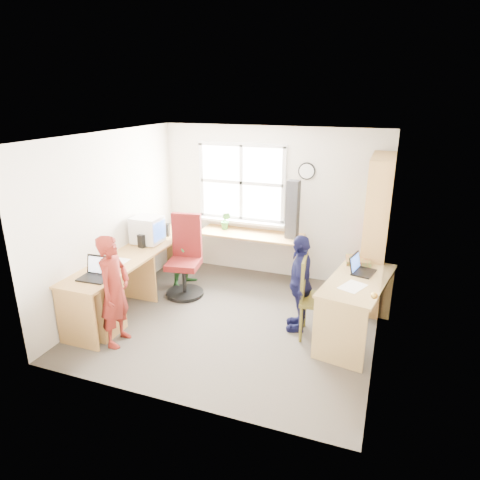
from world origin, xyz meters
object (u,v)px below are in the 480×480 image
Objects in this scene: l_desk at (135,283)px; cd_tower at (293,210)px; right_desk at (357,296)px; wooden_chair at (313,294)px; laptop_right at (360,268)px; person_navy at (300,283)px; crt_monitor at (147,230)px; laptop_left at (97,273)px; bookshelf at (376,236)px; person_red at (114,291)px; swivel_chair at (185,261)px; potted_plant at (226,221)px; person_green at (188,249)px.

l_desk is 3.31× the size of cd_tower.
wooden_chair is (-0.50, -0.13, -0.01)m from right_desk.
person_navy reaches higher than laptop_right.
l_desk is 0.93m from crt_monitor.
laptop_left is at bearing -79.55° from person_navy.
person_navy is (-0.20, 0.12, 0.07)m from wooden_chair.
right_desk is 3.12m from crt_monitor.
l_desk is at bearing -153.57° from bookshelf.
cd_tower reaches higher than crt_monitor.
l_desk is at bearing 10.61° from person_red.
person_red is at bearing -105.94° from swivel_chair.
laptop_left is at bearing -152.41° from right_desk.
right_desk is 2.63m from potted_plant.
laptop_right is at bearing 101.21° from right_desk.
potted_plant is (-2.23, 1.35, 0.33)m from right_desk.
laptop_left is at bearing -108.21° from potted_plant.
l_desk is 2.17× the size of person_red.
wooden_chair is at bearing -71.04° from person_red.
person_red is (-2.66, -1.08, 0.11)m from right_desk.
swivel_chair is at bearing 67.35° from l_desk.
cd_tower is at bearing 26.88° from crt_monitor.
person_navy reaches higher than swivel_chair.
swivel_chair is 1.51m from person_red.
laptop_right is (0.49, 0.34, 0.28)m from wooden_chair.
swivel_chair is 1.35× the size of cd_tower.
person_red is (-1.53, -2.40, -0.52)m from cd_tower.
swivel_chair is 2.53m from laptop_right.
potted_plant is at bearing 76.14° from laptop_right.
right_desk is 1.63× the size of cd_tower.
right_desk is at bearing -95.97° from bookshelf.
bookshelf is 2.37m from potted_plant.
right_desk is (2.85, 0.40, 0.11)m from l_desk.
person_navy is (2.30, 0.94, -0.18)m from laptop_left.
person_navy is at bearing -126.88° from bookshelf.
person_red is 2.24m from person_navy.
potted_plant reaches higher than laptop_right.
laptop_right is 0.32× the size of person_green.
bookshelf is 1.39m from person_navy.
right_desk is at bearing -165.67° from laptop_right.
laptop_right is (2.84, 0.62, 0.38)m from l_desk.
wooden_chair reaches higher than right_desk.
cd_tower is 2.89m from person_red.
laptop_left is at bearing -178.99° from person_green.
crt_monitor reaches higher than laptop_left.
crt_monitor is 1.31m from laptop_left.
person_red reaches higher than right_desk.
laptop_right is (-0.00, 0.22, 0.27)m from right_desk.
cd_tower reaches higher than laptop_left.
cd_tower is 1.72m from person_green.
crt_monitor is 0.46× the size of cd_tower.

